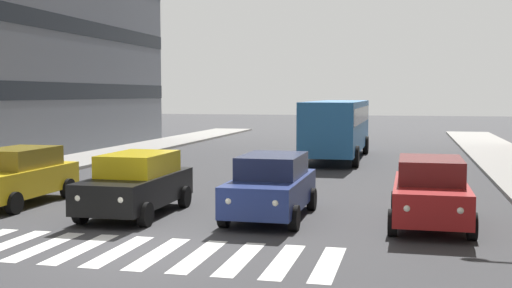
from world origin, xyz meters
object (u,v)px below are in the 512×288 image
at_px(car_0, 430,191).
at_px(car_1, 271,186).
at_px(car_2, 137,183).
at_px(car_3, 17,176).
at_px(bus_behind_traffic, 338,123).

relative_size(car_0, car_1, 1.00).
xyz_separation_m(car_2, car_3, (4.26, -0.72, 0.00)).
bearing_deg(car_1, bus_behind_traffic, -90.00).
relative_size(car_0, bus_behind_traffic, 0.42).
relative_size(car_0, car_2, 1.00).
height_order(car_1, car_3, same).
bearing_deg(bus_behind_traffic, car_1, 90.00).
distance_m(car_1, car_3, 8.01).
relative_size(car_3, bus_behind_traffic, 0.42).
relative_size(car_2, bus_behind_traffic, 0.42).
bearing_deg(car_1, car_2, 6.70).
xyz_separation_m(car_0, car_3, (12.18, -0.27, 0.00)).
bearing_deg(car_3, car_0, 178.73).
bearing_deg(car_0, bus_behind_traffic, -75.66).
relative_size(car_1, bus_behind_traffic, 0.42).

